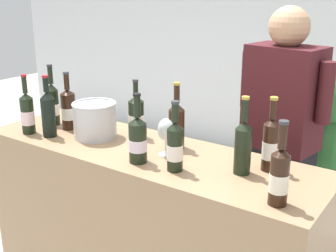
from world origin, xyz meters
TOP-DOWN VIEW (x-y plane):
  - wall_back at (0.00, 2.60)m, footprint 8.00×0.10m
  - counter at (0.00, 0.00)m, footprint 1.83×0.55m
  - wine_bottle_0 at (-0.55, -0.13)m, footprint 0.07×0.07m
  - wine_bottle_1 at (0.52, 0.02)m, footprint 0.07×0.07m
  - wine_bottle_2 at (-0.69, 0.02)m, footprint 0.07×0.07m
  - wine_bottle_3 at (0.12, 0.11)m, footprint 0.08×0.08m
  - wine_bottle_4 at (-0.15, 0.13)m, footprint 0.09×0.09m
  - wine_bottle_5 at (0.76, -0.16)m, footprint 0.07×0.07m
  - wine_bottle_6 at (-0.68, -0.16)m, footprint 0.07×0.07m
  - wine_bottle_7 at (0.61, 0.12)m, footprint 0.07×0.07m
  - wine_bottle_8 at (0.07, -0.14)m, footprint 0.09×0.09m
  - wine_bottle_9 at (-0.55, 0.02)m, footprint 0.08×0.08m
  - wine_bottle_10 at (0.27, -0.12)m, footprint 0.07×0.07m
  - wine_glass at (0.13, -0.00)m, footprint 0.08×0.08m
  - ice_bucket at (-0.33, 0.00)m, footprint 0.24×0.24m
  - person_server at (0.46, 0.65)m, footprint 0.54×0.30m

SIDE VIEW (x-z plane):
  - counter at x=0.00m, z-range 0.00..0.95m
  - person_server at x=0.46m, z-range -0.01..1.62m
  - ice_bucket at x=-0.33m, z-range 0.95..1.14m
  - wine_bottle_4 at x=-0.15m, z-range 0.91..1.22m
  - wine_bottle_8 at x=0.07m, z-range 0.90..1.23m
  - wine_bottle_6 at x=-0.68m, z-range 0.90..1.23m
  - wine_bottle_10 at x=0.27m, z-range 0.91..1.23m
  - wine_bottle_9 at x=-0.55m, z-range 0.91..1.23m
  - wine_bottle_5 at x=0.76m, z-range 0.90..1.23m
  - wine_bottle_7 at x=0.61m, z-range 0.91..1.24m
  - wine_glass at x=0.13m, z-range 0.98..1.17m
  - wine_bottle_2 at x=-0.69m, z-range 0.90..1.25m
  - wine_bottle_3 at x=0.12m, z-range 0.91..1.25m
  - wine_bottle_1 at x=0.52m, z-range 0.91..1.25m
  - wine_bottle_0 at x=-0.55m, z-range 0.92..1.25m
  - wall_back at x=0.00m, z-range 0.00..2.80m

